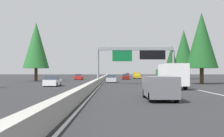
# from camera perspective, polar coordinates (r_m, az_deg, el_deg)

# --- Properties ---
(ground_plane) EXTENTS (320.00, 320.00, 0.00)m
(ground_plane) POSITION_cam_1_polar(r_m,az_deg,el_deg) (62.51, -1.79, -2.54)
(ground_plane) COLOR #262628
(median_barrier) EXTENTS (180.00, 0.56, 0.90)m
(median_barrier) POSITION_cam_1_polar(r_m,az_deg,el_deg) (82.49, -1.54, -1.78)
(median_barrier) COLOR #9E9B93
(median_barrier) RESTS_ON ground
(shoulder_stripe_right) EXTENTS (160.00, 0.16, 0.01)m
(shoulder_stripe_right) POSITION_cam_1_polar(r_m,az_deg,el_deg) (73.08, 7.54, -2.26)
(shoulder_stripe_right) COLOR silver
(shoulder_stripe_right) RESTS_ON ground
(shoulder_stripe_median) EXTENTS (160.00, 0.16, 0.01)m
(shoulder_stripe_median) POSITION_cam_1_polar(r_m,az_deg,el_deg) (72.49, -1.33, -2.28)
(shoulder_stripe_median) COLOR silver
(shoulder_stripe_median) RESTS_ON ground
(sign_gantry_overhead) EXTENTS (0.50, 12.68, 6.03)m
(sign_gantry_overhead) POSITION_cam_1_polar(r_m,az_deg,el_deg) (45.35, 5.14, 2.83)
(sign_gantry_overhead) COLOR gray
(sign_gantry_overhead) RESTS_ON ground
(minivan_mid_right) EXTENTS (5.00, 1.95, 1.69)m
(minivan_mid_right) POSITION_cam_1_polar(r_m,az_deg,el_deg) (20.30, 9.68, -3.69)
(minivan_mid_right) COLOR slate
(minivan_mid_right) RESTS_ON ground
(box_truck_distant_a) EXTENTS (8.50, 2.40, 2.95)m
(box_truck_distant_a) POSITION_cam_1_polar(r_m,az_deg,el_deg) (34.48, 12.01, -1.35)
(box_truck_distant_a) COLOR white
(box_truck_distant_a) RESTS_ON ground
(sedan_distant_b) EXTENTS (4.40, 1.80, 1.47)m
(sedan_distant_b) POSITION_cam_1_polar(r_m,az_deg,el_deg) (52.81, -0.16, -2.14)
(sedan_distant_b) COLOR silver
(sedan_distant_b) RESTS_ON ground
(pickup_mid_center) EXTENTS (5.60, 2.00, 1.86)m
(pickup_mid_center) POSITION_cam_1_polar(r_m,az_deg,el_deg) (82.08, 5.12, -1.46)
(pickup_mid_center) COLOR #AD931E
(pickup_mid_center) RESTS_ON ground
(sedan_near_right) EXTENTS (4.40, 1.80, 1.47)m
(sedan_near_right) POSITION_cam_1_polar(r_m,az_deg,el_deg) (73.35, 2.83, -1.73)
(sedan_near_right) COLOR maroon
(sedan_near_right) RESTS_ON ground
(sedan_near_center) EXTENTS (4.40, 1.80, 1.47)m
(sedan_near_center) POSITION_cam_1_polar(r_m,az_deg,el_deg) (129.50, 3.20, -1.28)
(sedan_near_center) COLOR red
(sedan_near_center) RESTS_ON ground
(oncoming_near) EXTENTS (4.40, 1.80, 1.47)m
(oncoming_near) POSITION_cam_1_polar(r_m,az_deg,el_deg) (71.64, -6.82, -1.75)
(oncoming_near) COLOR red
(oncoming_near) RESTS_ON ground
(oncoming_far) EXTENTS (4.40, 1.80, 1.47)m
(oncoming_far) POSITION_cam_1_polar(r_m,az_deg,el_deg) (39.80, -12.12, -2.60)
(oncoming_far) COLOR white
(oncoming_far) RESTS_ON ground
(conifer_right_near) EXTENTS (5.29, 5.29, 12.03)m
(conifer_right_near) POSITION_cam_1_polar(r_m,az_deg,el_deg) (49.07, 17.96, 5.54)
(conifer_right_near) COLOR #4C3823
(conifer_right_near) RESTS_ON ground
(conifer_right_mid) EXTENTS (3.77, 3.77, 8.57)m
(conifer_right_mid) POSITION_cam_1_polar(r_m,az_deg,el_deg) (70.32, 12.18, 1.92)
(conifer_right_mid) COLOR #4C3823
(conifer_right_mid) RESTS_ON ground
(conifer_right_far) EXTENTS (6.10, 6.10, 13.86)m
(conifer_right_far) POSITION_cam_1_polar(r_m,az_deg,el_deg) (80.84, 14.55, 3.88)
(conifer_right_far) COLOR #4C3823
(conifer_right_far) RESTS_ON ground
(conifer_left_near) EXTENTS (5.63, 5.63, 12.79)m
(conifer_left_near) POSITION_cam_1_polar(r_m,az_deg,el_deg) (62.50, -15.35, 4.62)
(conifer_left_near) COLOR #4C3823
(conifer_left_near) RESTS_ON ground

